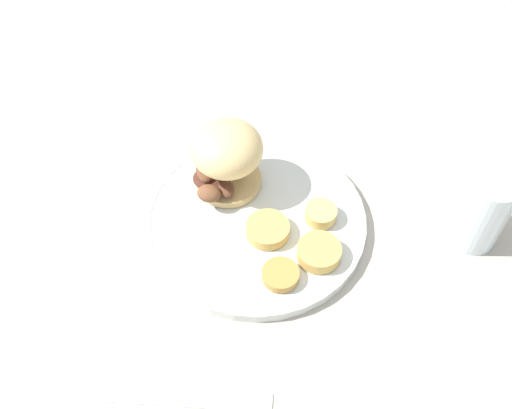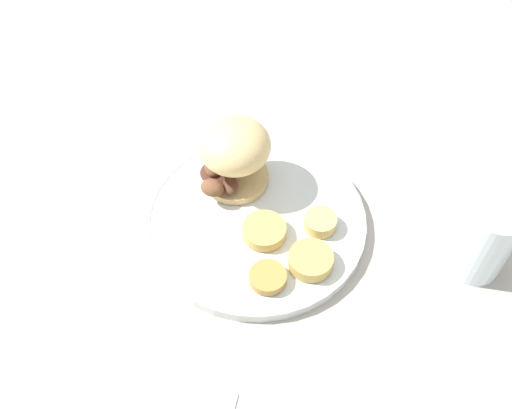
{
  "view_description": "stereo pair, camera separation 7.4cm",
  "coord_description": "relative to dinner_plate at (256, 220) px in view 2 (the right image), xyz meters",
  "views": [
    {
      "loc": [
        0.09,
        0.44,
        0.63
      ],
      "look_at": [
        0.0,
        0.0,
        0.04
      ],
      "focal_mm": 42.0,
      "sensor_mm": 36.0,
      "label": 1
    },
    {
      "loc": [
        0.02,
        0.45,
        0.63
      ],
      "look_at": [
        0.0,
        0.0,
        0.04
      ],
      "focal_mm": 42.0,
      "sensor_mm": 36.0,
      "label": 2
    }
  ],
  "objects": [
    {
      "name": "fork",
      "position": [
        0.12,
        0.21,
        -0.01
      ],
      "size": [
        0.18,
        0.07,
        0.0
      ],
      "color": "silver",
      "rests_on": "ground_plane"
    },
    {
      "name": "sandwich",
      "position": [
        0.03,
        -0.06,
        0.06
      ],
      "size": [
        0.1,
        0.11,
        0.1
      ],
      "color": "tan",
      "rests_on": "dinner_plate"
    },
    {
      "name": "potato_round_0",
      "position": [
        -0.08,
        0.02,
        0.02
      ],
      "size": [
        0.04,
        0.04,
        0.02
      ],
      "primitive_type": "cylinder",
      "color": "#DBB766",
      "rests_on": "dinner_plate"
    },
    {
      "name": "drinking_glass",
      "position": [
        -0.26,
        0.07,
        0.04
      ],
      "size": [
        0.06,
        0.06,
        0.11
      ],
      "color": "silver",
      "rests_on": "ground_plane"
    },
    {
      "name": "ground_plane",
      "position": [
        0.0,
        0.0,
        -0.01
      ],
      "size": [
        4.0,
        4.0,
        0.0
      ],
      "primitive_type": "plane",
      "color": "#B2A899"
    },
    {
      "name": "potato_round_2",
      "position": [
        -0.06,
        0.07,
        0.02
      ],
      "size": [
        0.05,
        0.05,
        0.02
      ],
      "primitive_type": "cylinder",
      "color": "tan",
      "rests_on": "dinner_plate"
    },
    {
      "name": "potato_round_1",
      "position": [
        -0.01,
        0.03,
        0.01
      ],
      "size": [
        0.05,
        0.05,
        0.01
      ],
      "primitive_type": "cylinder",
      "color": "tan",
      "rests_on": "dinner_plate"
    },
    {
      "name": "potato_round_3",
      "position": [
        -0.01,
        0.09,
        0.01
      ],
      "size": [
        0.04,
        0.04,
        0.01
      ],
      "primitive_type": "cylinder",
      "color": "#BC8942",
      "rests_on": "dinner_plate"
    },
    {
      "name": "dinner_plate",
      "position": [
        0.0,
        0.0,
        0.0
      ],
      "size": [
        0.28,
        0.28,
        0.02
      ],
      "color": "silver",
      "rests_on": "ground_plane"
    }
  ]
}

